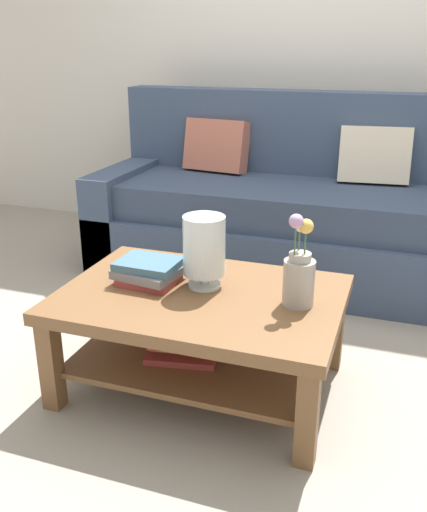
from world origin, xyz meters
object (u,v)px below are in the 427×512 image
glass_hurricane_vase (204,248)px  coffee_table (200,320)px  flower_pitcher (299,275)px  book_stack_main (149,271)px  couch (289,213)px

glass_hurricane_vase → coffee_table: bearing=-86.0°
coffee_table → glass_hurricane_vase: 0.29m
coffee_table → flower_pitcher: (0.38, 0.02, 0.24)m
book_stack_main → flower_pitcher: flower_pitcher is taller
book_stack_main → glass_hurricane_vase: (0.23, 0.04, 0.12)m
coffee_table → flower_pitcher: bearing=3.1°
flower_pitcher → coffee_table: bearing=-176.9°
couch → glass_hurricane_vase: 1.33m
book_stack_main → glass_hurricane_vase: bearing=8.8°
couch → glass_hurricane_vase: (-0.07, -1.31, 0.22)m
coffee_table → book_stack_main: 0.29m
glass_hurricane_vase → flower_pitcher: 0.39m
couch → coffee_table: size_ratio=2.09×
book_stack_main → glass_hurricane_vase: 0.26m
coffee_table → glass_hurricane_vase: size_ratio=3.74×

